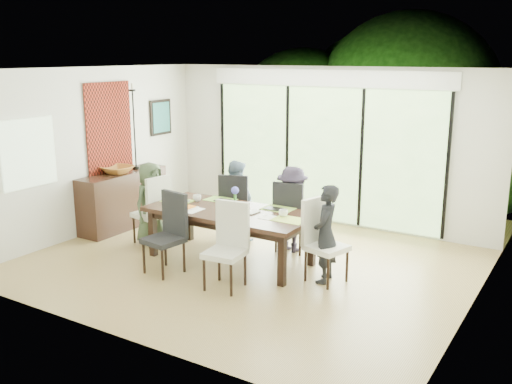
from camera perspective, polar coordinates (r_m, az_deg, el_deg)
The scene contains 62 objects.
floor at distance 8.13m, azimuth -0.93°, elevation -7.25°, with size 6.00×5.00×0.01m, color brown.
ceiling at distance 7.60m, azimuth -1.01°, elevation 12.20°, with size 6.00×5.00×0.01m, color white.
wall_back at distance 9.93m, azimuth 6.86°, elevation 4.60°, with size 6.00×0.02×2.70m, color beige.
wall_front at distance 5.85m, azimuth -14.29°, elevation -2.11°, with size 6.00×0.02×2.70m, color white.
wall_left at distance 9.68m, azimuth -16.20°, elevation 3.92°, with size 0.02×5.00×2.70m, color beige.
wall_right at distance 6.68m, azimuth 21.38°, elevation -0.71°, with size 0.02×5.00×2.70m, color white.
glass_doors at distance 9.92m, azimuth 6.74°, elevation 3.71°, with size 4.20×0.02×2.30m, color #598C3F.
blinds_header at distance 9.77m, azimuth 6.93°, elevation 11.23°, with size 4.40×0.06×0.28m, color white.
mullion_a at distance 10.94m, azimuth -3.33°, elevation 4.71°, with size 0.05×0.04×2.30m, color black.
mullion_b at distance 10.22m, azimuth 3.15°, elevation 4.08°, with size 0.05×0.04×2.30m, color black.
mullion_c at distance 9.64m, azimuth 10.49°, elevation 3.29°, with size 0.05×0.04×2.30m, color black.
mullion_d at distance 9.24m, azimuth 18.60°, elevation 2.36°, with size 0.05×0.04×2.30m, color black.
side_window at distance 8.88m, azimuth -21.79°, elevation 3.62°, with size 0.02×0.90×1.00m, color #8CAD7F.
deck at distance 11.02m, azimuth 8.60°, elevation -2.00°, with size 6.00×1.80×0.10m, color brown.
rail_top at distance 11.61m, azimuth 10.26°, elevation 1.77°, with size 6.00×0.08×0.06m, color brown.
foliage_left at distance 13.09m, azimuth 4.66°, elevation 7.23°, with size 3.20×3.20×3.20m, color #14380F.
foliage_mid at distance 12.80m, azimuth 14.85°, elevation 8.29°, with size 4.00×4.00×4.00m, color #14380F.
foliage_right at distance 11.68m, azimuth 22.00°, elevation 4.61°, with size 2.80×2.80×2.80m, color #14380F.
foliage_far at distance 13.79m, azimuth 11.66°, elevation 8.07°, with size 3.60×3.60×3.60m, color #14380F.
table_top at distance 8.07m, azimuth -2.59°, elevation -2.01°, with size 2.40×1.10×0.06m, color black.
table_apron at distance 8.09m, azimuth -2.58°, elevation -2.63°, with size 2.20×0.90×0.10m, color black.
table_leg_fl at distance 8.49m, azimuth -10.26°, elevation -4.06°, with size 0.09×0.09×0.69m, color black.
table_leg_fr at distance 7.30m, azimuth 2.62°, elevation -6.83°, with size 0.09×0.09×0.69m, color black.
table_leg_bl at distance 9.12m, azimuth -6.68°, elevation -2.69°, with size 0.09×0.09×0.69m, color black.
table_leg_br at distance 8.02m, azimuth 5.61°, elevation -4.97°, with size 0.09×0.09×0.69m, color black.
chair_left_end at distance 9.01m, azimuth -10.51°, elevation -1.67°, with size 0.46×0.46×1.10m, color beige, non-canonical shape.
chair_right_end at distance 7.41m, azimuth 7.11°, elevation -4.91°, with size 0.46×0.46×1.10m, color white, non-canonical shape.
chair_far_left at distance 9.03m, azimuth -1.92°, elevation -1.41°, with size 0.46×0.46×1.10m, color black, non-canonical shape.
chair_far_right at distance 8.54m, azimuth 3.69°, elevation -2.32°, with size 0.46×0.46×1.10m, color black, non-canonical shape.
chair_near_left at distance 7.75m, azimuth -9.27°, elevation -4.16°, with size 0.46×0.46×1.10m, color black, non-canonical shape.
chair_near_right at distance 7.16m, azimuth -3.16°, elevation -5.49°, with size 0.46×0.46×1.10m, color beige, non-canonical shape.
person_left_end at distance 8.97m, azimuth -10.44°, elevation -1.11°, with size 0.60×0.38×1.29m, color #39472F.
person_right_end at distance 7.39m, azimuth 6.99°, elevation -4.18°, with size 0.60×0.38×1.29m, color black.
person_far_left at distance 8.99m, azimuth -2.00°, elevation -0.85°, with size 0.60×0.38×1.29m, color slate.
person_far_right at distance 8.50m, azimuth 3.64°, elevation -1.73°, with size 0.60×0.38×1.29m, color #261F2E.
placemat_left at distance 8.61m, azimuth -7.84°, elevation -0.89°, with size 0.44×0.32×0.01m, color #94B841.
placemat_right at distance 7.58m, azimuth 3.37°, elevation -2.79°, with size 0.44×0.32×0.01m, color #A9C345.
placemat_far_l at distance 8.62m, azimuth -3.58°, elevation -0.76°, with size 0.44×0.32×0.01m, color #82BA42.
placemat_far_r at distance 8.11m, azimuth 2.22°, elevation -1.69°, with size 0.44×0.32×0.01m, color #7EA43A.
placemat_paper at distance 8.14m, azimuth -6.99°, elevation -1.72°, with size 0.44×0.32×0.01m, color white.
tablet_far_l at distance 8.53m, azimuth -3.22°, elevation -0.86°, with size 0.26×0.18×0.01m, color black.
tablet_far_r at distance 8.09m, azimuth 1.74°, elevation -1.66°, with size 0.24×0.17×0.01m, color black.
papers at distance 7.66m, azimuth 1.55°, elevation -2.61°, with size 0.30×0.22×0.00m, color white.
platter_base at distance 8.14m, azimuth -6.99°, elevation -1.61°, with size 0.26×0.26×0.02m, color white.
platter_snacks at distance 8.13m, azimuth -6.99°, elevation -1.49°, with size 0.20×0.20×0.01m, color orange.
vase at distance 8.06m, azimuth -2.10°, elevation -1.36°, with size 0.08×0.08×0.12m, color silver.
hyacinth_stems at distance 8.03m, azimuth -2.11°, elevation -0.54°, with size 0.04×0.04×0.16m, color #337226.
hyacinth_blooms at distance 8.00m, azimuth -2.11°, elevation 0.16°, with size 0.11×0.11×0.11m, color #5156CC.
laptop at distance 8.47m, azimuth -7.74°, elevation -1.06°, with size 0.33×0.21×0.03m, color silver.
cup_a at distance 8.56m, azimuth -5.91°, elevation -0.61°, with size 0.12×0.12×0.10m, color white.
cup_b at distance 7.89m, azimuth -2.10°, elevation -1.80°, with size 0.10×0.10×0.09m, color white.
cup_c at distance 7.73m, azimuth 2.75°, elevation -2.12°, with size 0.12×0.12×0.10m, color white.
book at distance 7.96m, azimuth -0.90°, elevation -1.92°, with size 0.16×0.22×0.02m, color white.
sideboard at distance 9.97m, azimuth -13.12°, elevation -0.76°, with size 0.48×1.70×0.95m, color black.
bowl at distance 9.78m, azimuth -13.70°, elevation 2.17°, with size 0.50×0.50×0.12m, color brown.
candlestick_base at distance 10.10m, azimuth -11.89°, elevation 2.40°, with size 0.11×0.11×0.04m, color black.
candlestick_shaft at distance 10.00m, azimuth -12.08°, elevation 6.15°, with size 0.03×0.03×1.33m, color black.
candlestick_pan at distance 9.94m, azimuth -12.27°, elevation 9.91°, with size 0.11×0.11×0.03m, color black.
candle at distance 9.93m, azimuth -12.29°, elevation 10.28°, with size 0.04×0.04×0.11m, color silver.
tapestry at distance 9.88m, azimuth -14.47°, elevation 6.26°, with size 0.02×1.00×1.50m, color maroon.
art_frame at distance 10.81m, azimuth -9.52°, elevation 7.38°, with size 0.03×0.55×0.65m, color black.
art_canvas at distance 10.79m, azimuth -9.44°, elevation 7.38°, with size 0.01×0.45×0.55m, color #1C5A5A.
Camera 1 is at (4.09, -6.41, 2.90)m, focal length 40.00 mm.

